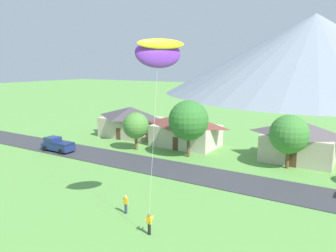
{
  "coord_description": "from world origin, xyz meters",
  "views": [
    {
      "loc": [
        13.75,
        -7.29,
        12.69
      ],
      "look_at": [
        0.63,
        14.08,
        7.98
      ],
      "focal_mm": 35.41,
      "sensor_mm": 36.0,
      "label": 1
    }
  ],
  "objects": [
    {
      "name": "mountain_far_west_ridge",
      "position": [
        -13.01,
        147.87,
        15.7
      ],
      "size": [
        118.29,
        118.29,
        31.4
      ],
      "primitive_type": "cone",
      "color": "slate",
      "rests_on": "ground"
    },
    {
      "name": "pickup_truck_navy_west_side",
      "position": [
        -24.83,
        24.48,
        1.06
      ],
      "size": [
        5.2,
        2.33,
        1.99
      ],
      "color": "navy",
      "rests_on": "road_strip"
    },
    {
      "name": "house_left_center",
      "position": [
        -22.14,
        38.58,
        2.73
      ],
      "size": [
        10.26,
        7.54,
        5.26
      ],
      "color": "beige",
      "rests_on": "ground"
    },
    {
      "name": "mountain_east_ridge",
      "position": [
        -6.23,
        129.67,
        15.57
      ],
      "size": [
        98.48,
        98.48,
        31.14
      ],
      "primitive_type": "cone",
      "color": "gray",
      "rests_on": "ground"
    },
    {
      "name": "watcher_person",
      "position": [
        -3.3,
        13.55,
        0.88
      ],
      "size": [
        0.56,
        0.24,
        1.68
      ],
      "color": "navy",
      "rests_on": "ground"
    },
    {
      "name": "tree_center",
      "position": [
        -7.12,
        32.07,
        5.11
      ],
      "size": [
        5.51,
        5.51,
        7.88
      ],
      "color": "brown",
      "rests_on": "ground"
    },
    {
      "name": "tree_near_left",
      "position": [
        5.74,
        33.9,
        4.29
      ],
      "size": [
        4.76,
        4.76,
        6.68
      ],
      "color": "brown",
      "rests_on": "ground"
    },
    {
      "name": "tree_left_of_center",
      "position": [
        -15.58,
        31.39,
        3.67
      ],
      "size": [
        3.93,
        3.93,
        5.65
      ],
      "color": "brown",
      "rests_on": "ground"
    },
    {
      "name": "house_rightmost",
      "position": [
        6.23,
        37.93,
        2.81
      ],
      "size": [
        9.59,
        7.09,
        5.43
      ],
      "color": "beige",
      "rests_on": "ground"
    },
    {
      "name": "kite_flyer_with_kite",
      "position": [
        0.33,
        13.26,
        13.37
      ],
      "size": [
        3.28,
        3.9,
        14.63
      ],
      "color": "black",
      "rests_on": "ground"
    },
    {
      "name": "house_right_center",
      "position": [
        -10.39,
        37.4,
        2.63
      ],
      "size": [
        10.61,
        7.04,
        5.09
      ],
      "color": "beige",
      "rests_on": "ground"
    },
    {
      "name": "road_strip",
      "position": [
        0.0,
        25.93,
        0.04
      ],
      "size": [
        160.0,
        6.18,
        0.08
      ],
      "primitive_type": "cube",
      "color": "#38383D",
      "rests_on": "ground"
    }
  ]
}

